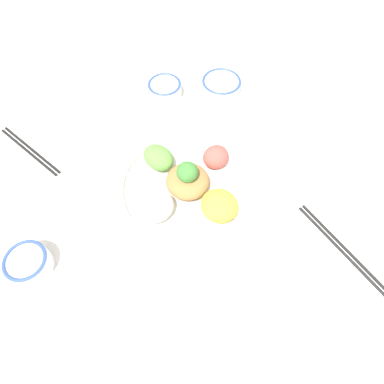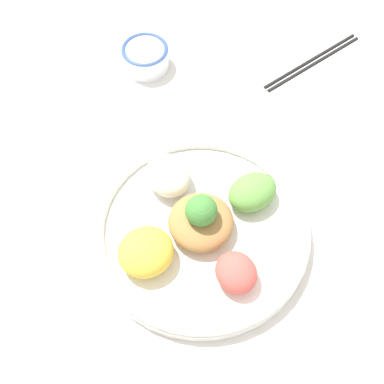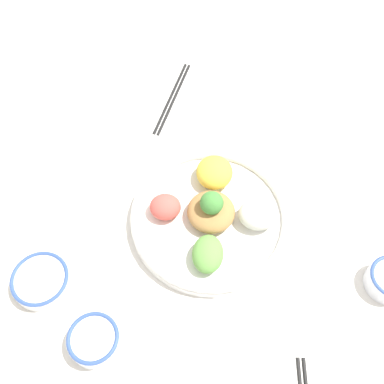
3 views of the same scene
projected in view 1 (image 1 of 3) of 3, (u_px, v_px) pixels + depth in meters
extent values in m
plane|color=white|center=(196.00, 190.00, 0.74)|extent=(2.40, 2.40, 0.00)
cylinder|color=white|center=(188.00, 189.00, 0.73)|extent=(0.33, 0.33, 0.02)
torus|color=white|center=(188.00, 185.00, 0.72)|extent=(0.33, 0.33, 0.02)
ellipsoid|color=yellow|center=(219.00, 206.00, 0.67)|extent=(0.09, 0.09, 0.05)
ellipsoid|color=#E55B51|center=(215.00, 156.00, 0.74)|extent=(0.07, 0.07, 0.05)
ellipsoid|color=#6BAD4C|center=(159.00, 158.00, 0.73)|extent=(0.09, 0.07, 0.05)
ellipsoid|color=white|center=(157.00, 207.00, 0.67)|extent=(0.08, 0.09, 0.05)
ellipsoid|color=#AD7F47|center=(188.00, 181.00, 0.70)|extent=(0.10, 0.10, 0.04)
sphere|color=#478E3D|center=(187.00, 172.00, 0.67)|extent=(0.05, 0.05, 0.05)
cylinder|color=white|center=(29.00, 264.00, 0.63)|extent=(0.08, 0.08, 0.04)
torus|color=#38569E|center=(25.00, 260.00, 0.61)|extent=(0.08, 0.08, 0.01)
cylinder|color=#DBB251|center=(25.00, 261.00, 0.62)|extent=(0.07, 0.07, 0.00)
cylinder|color=white|center=(165.00, 90.00, 0.88)|extent=(0.09, 0.09, 0.04)
torus|color=#38569E|center=(164.00, 84.00, 0.87)|extent=(0.09, 0.09, 0.01)
cylinder|color=white|center=(165.00, 85.00, 0.87)|extent=(0.08, 0.08, 0.00)
cylinder|color=white|center=(221.00, 85.00, 0.90)|extent=(0.11, 0.11, 0.03)
torus|color=#38569E|center=(222.00, 82.00, 0.89)|extent=(0.11, 0.11, 0.01)
cylinder|color=#DBB251|center=(222.00, 82.00, 0.89)|extent=(0.09, 0.09, 0.00)
cylinder|color=black|center=(341.00, 250.00, 0.66)|extent=(0.23, 0.09, 0.01)
cylinder|color=black|center=(345.00, 247.00, 0.67)|extent=(0.23, 0.09, 0.01)
cylinder|color=black|center=(31.00, 149.00, 0.80)|extent=(0.22, 0.03, 0.01)
cylinder|color=black|center=(28.00, 151.00, 0.79)|extent=(0.22, 0.03, 0.01)
cube|color=white|center=(368.00, 189.00, 0.74)|extent=(0.08, 0.06, 0.01)
ellipsoid|color=white|center=(350.00, 167.00, 0.77)|extent=(0.06, 0.06, 0.01)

